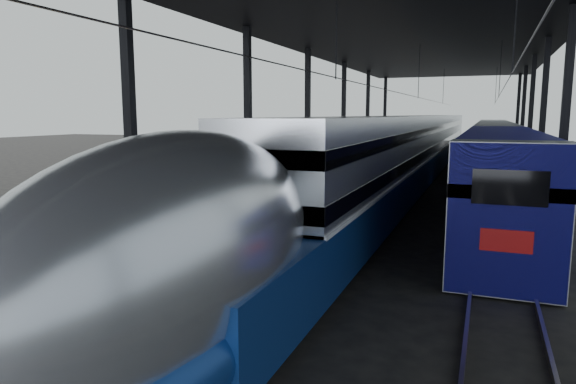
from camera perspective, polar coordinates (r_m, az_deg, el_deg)
The scene contains 8 objects.
ground at distance 13.16m, azimuth -9.79°, elevation -10.94°, with size 160.00×160.00×0.00m, color black.
platform at distance 32.41m, azimuth 3.12°, elevation 1.74°, with size 6.00×80.00×1.00m, color #4C4C4F.
yellow_strip at distance 31.61m, azimuth 7.96°, elevation 2.42°, with size 0.30×80.00×0.01m, color gold.
rails at distance 30.96m, azimuth 17.33°, elevation 0.25°, with size 6.52×80.00×0.16m.
canopy at distance 31.30m, azimuth 13.14°, elevation 17.12°, with size 18.00×75.00×9.47m.
tgv_train at distance 34.68m, azimuth 13.78°, elevation 4.46°, with size 3.00×65.20×4.29m.
second_train at distance 39.98m, azimuth 21.97°, elevation 4.46°, with size 2.73×56.05×3.76m.
child at distance 12.55m, azimuth -22.03°, elevation -5.41°, with size 0.35×0.23×0.95m, color #482418.
Camera 1 is at (6.46, -10.60, 4.38)m, focal length 32.00 mm.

